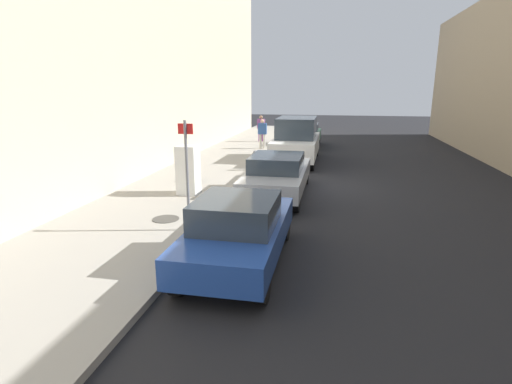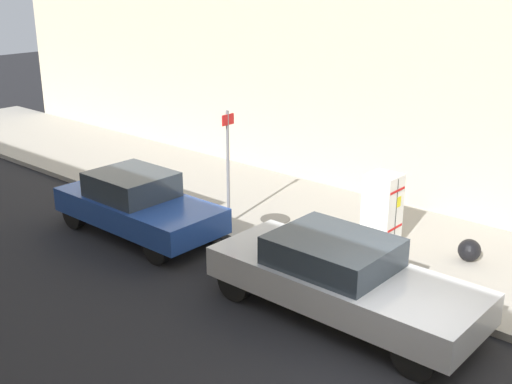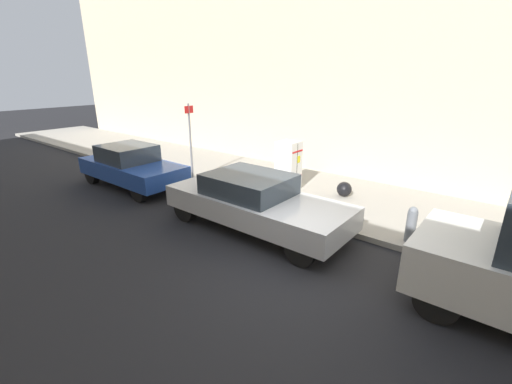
{
  "view_description": "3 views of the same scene",
  "coord_description": "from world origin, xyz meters",
  "px_view_note": "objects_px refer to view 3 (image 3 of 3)",
  "views": [
    {
      "loc": [
        0.85,
        -14.48,
        3.51
      ],
      "look_at": [
        -1.03,
        -4.99,
        0.98
      ],
      "focal_mm": 28.0,
      "sensor_mm": 36.0,
      "label": 1
    },
    {
      "loc": [
        7.44,
        3.81,
        5.7
      ],
      "look_at": [
        -1.72,
        -4.22,
        1.48
      ],
      "focal_mm": 45.0,
      "sensor_mm": 36.0,
      "label": 2
    },
    {
      "loc": [
        5.23,
        3.41,
        3.76
      ],
      "look_at": [
        -1.62,
        -2.11,
        0.69
      ],
      "focal_mm": 24.0,
      "sensor_mm": 36.0,
      "label": 3
    }
  ],
  "objects_px": {
    "discarded_refrigerator": "(288,166)",
    "trash_bag": "(344,189)",
    "parked_hatchback_blue": "(131,166)",
    "fire_hydrant": "(411,224)",
    "parked_sedan_silver": "(255,201)",
    "street_sign_post": "(190,138)"
  },
  "relations": [
    {
      "from": "discarded_refrigerator",
      "to": "trash_bag",
      "type": "relative_size",
      "value": 3.47
    },
    {
      "from": "trash_bag",
      "to": "parked_hatchback_blue",
      "type": "bearing_deg",
      "value": -62.69
    },
    {
      "from": "fire_hydrant",
      "to": "parked_hatchback_blue",
      "type": "height_order",
      "value": "parked_hatchback_blue"
    },
    {
      "from": "discarded_refrigerator",
      "to": "parked_sedan_silver",
      "type": "relative_size",
      "value": 0.33
    },
    {
      "from": "discarded_refrigerator",
      "to": "fire_hydrant",
      "type": "height_order",
      "value": "discarded_refrigerator"
    },
    {
      "from": "parked_hatchback_blue",
      "to": "parked_sedan_silver",
      "type": "height_order",
      "value": "parked_hatchback_blue"
    },
    {
      "from": "fire_hydrant",
      "to": "trash_bag",
      "type": "bearing_deg",
      "value": -127.14
    },
    {
      "from": "discarded_refrigerator",
      "to": "parked_sedan_silver",
      "type": "height_order",
      "value": "discarded_refrigerator"
    },
    {
      "from": "discarded_refrigerator",
      "to": "parked_sedan_silver",
      "type": "bearing_deg",
      "value": 17.24
    },
    {
      "from": "discarded_refrigerator",
      "to": "parked_hatchback_blue",
      "type": "xyz_separation_m",
      "value": [
        2.8,
        -4.62,
        -0.2
      ]
    },
    {
      "from": "parked_sedan_silver",
      "to": "parked_hatchback_blue",
      "type": "bearing_deg",
      "value": -90.0
    },
    {
      "from": "parked_hatchback_blue",
      "to": "parked_sedan_silver",
      "type": "relative_size",
      "value": 0.85
    },
    {
      "from": "parked_hatchback_blue",
      "to": "parked_sedan_silver",
      "type": "distance_m",
      "value": 5.49
    },
    {
      "from": "fire_hydrant",
      "to": "parked_sedan_silver",
      "type": "height_order",
      "value": "parked_sedan_silver"
    },
    {
      "from": "trash_bag",
      "to": "parked_sedan_silver",
      "type": "xyz_separation_m",
      "value": [
        3.3,
        -0.89,
        0.36
      ]
    },
    {
      "from": "trash_bag",
      "to": "parked_hatchback_blue",
      "type": "xyz_separation_m",
      "value": [
        3.3,
        -6.38,
        0.36
      ]
    },
    {
      "from": "fire_hydrant",
      "to": "parked_hatchback_blue",
      "type": "relative_size",
      "value": 0.2
    },
    {
      "from": "street_sign_post",
      "to": "trash_bag",
      "type": "distance_m",
      "value": 5.47
    },
    {
      "from": "parked_hatchback_blue",
      "to": "street_sign_post",
      "type": "bearing_deg",
      "value": 139.32
    },
    {
      "from": "street_sign_post",
      "to": "trash_bag",
      "type": "bearing_deg",
      "value": 108.96
    },
    {
      "from": "street_sign_post",
      "to": "parked_hatchback_blue",
      "type": "distance_m",
      "value": 2.25
    },
    {
      "from": "discarded_refrigerator",
      "to": "street_sign_post",
      "type": "distance_m",
      "value": 3.57
    }
  ]
}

